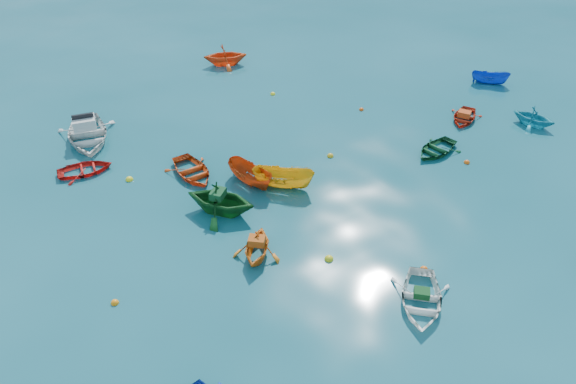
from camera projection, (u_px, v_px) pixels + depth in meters
ground at (357, 256)px, 23.98m from camera, size 160.00×160.00×0.00m
dinghy_white_near at (420, 304)px, 21.80m from camera, size 4.06×4.02×0.69m
dinghy_orange_w at (257, 256)px, 23.97m from camera, size 3.21×3.22×1.28m
sampan_yellow_mid at (283, 187)px, 27.98m from camera, size 2.98×3.10×1.21m
dinghy_green_e at (435, 152)px, 30.55m from camera, size 3.09×2.38×0.59m
dinghy_cyan_se at (532, 125)px, 32.93m from camera, size 2.58×2.82×1.26m
dinghy_red_nw at (86, 172)px, 29.01m from camera, size 3.15×2.59×0.57m
sampan_orange_n at (251, 183)px, 28.24m from camera, size 1.53×3.12×1.16m
dinghy_green_n at (222, 212)px, 26.36m from camera, size 4.22×4.32×1.73m
dinghy_red_ne at (463, 120)px, 33.42m from camera, size 3.18×2.85×0.54m
sampan_blue_far at (489, 83)px, 37.36m from camera, size 2.28×2.47×0.95m
dinghy_red_far at (193, 175)px, 28.82m from camera, size 2.46×3.31×0.66m
dinghy_orange_far at (226, 65)px, 39.78m from camera, size 3.84×3.66×1.57m
motorboat_white at (88, 140)px, 31.57m from camera, size 4.48×5.33×1.55m
tarp_green_a at (422, 293)px, 21.58m from camera, size 0.75×0.76×0.29m
tarp_orange_a at (257, 241)px, 23.53m from camera, size 0.86×0.86×0.33m
tarp_green_b at (218, 194)px, 25.76m from camera, size 0.95×0.90×0.37m
tarp_orange_b at (464, 114)px, 33.09m from camera, size 0.79×0.86×0.34m
buoy_ye_a at (329, 259)px, 23.79m from camera, size 0.38×0.38×0.38m
buoy_or_b at (424, 270)px, 23.28m from camera, size 0.36×0.36×0.36m
buoy_or_c at (115, 303)px, 21.82m from camera, size 0.31×0.31×0.31m
buoy_ye_c at (330, 156)px, 30.22m from camera, size 0.35×0.35×0.35m
buoy_or_d at (467, 163)px, 29.71m from camera, size 0.32×0.32×0.32m
buoy_ye_d at (129, 180)px, 28.46m from camera, size 0.38×0.38×0.38m
buoy_or_e at (361, 110)px, 34.40m from camera, size 0.29×0.29×0.29m
buoy_ye_e at (273, 94)px, 36.07m from camera, size 0.32×0.32×0.32m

